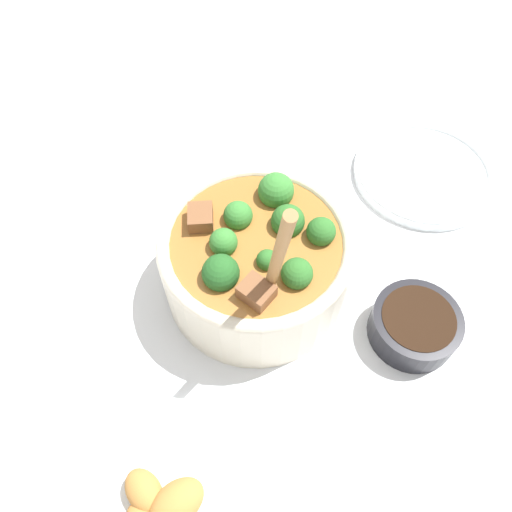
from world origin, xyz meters
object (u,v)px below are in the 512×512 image
at_px(stew_bowl, 256,259).
at_px(empty_plate, 424,172).
at_px(condiment_bowl, 415,325).
at_px(food_plate, 154,509).

distance_m(stew_bowl, empty_plate, 0.31).
xyz_separation_m(condiment_bowl, food_plate, (-0.23, 0.26, -0.01)).
bearing_deg(empty_plate, stew_bowl, 135.25).
relative_size(stew_bowl, empty_plate, 1.29).
distance_m(condiment_bowl, food_plate, 0.35).
height_order(stew_bowl, food_plate, stew_bowl).
distance_m(stew_bowl, condiment_bowl, 0.20).
relative_size(stew_bowl, condiment_bowl, 2.55).
height_order(empty_plate, food_plate, food_plate).
bearing_deg(stew_bowl, condiment_bowl, -101.48).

